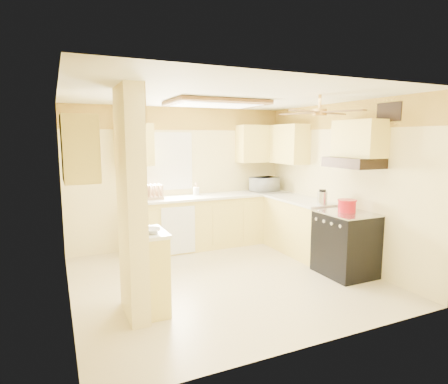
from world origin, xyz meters
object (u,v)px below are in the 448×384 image
microwave (264,184)px  bowl (151,231)px  kettle (322,198)px  dutch_oven (347,206)px  stove (345,243)px

microwave → bowl: (-2.75, -2.24, -0.11)m
microwave → bowl: 3.55m
kettle → dutch_oven: bearing=-84.4°
bowl → kettle: 2.88m
stove → microwave: size_ratio=1.83×
stove → kettle: (-0.03, 0.52, 0.59)m
stove → kettle: 0.78m
bowl → dutch_oven: 2.86m
dutch_oven → kettle: kettle is taller
microwave → kettle: 1.63m
stove → bowl: (-2.84, -0.10, 0.51)m
microwave → dutch_oven: bearing=83.9°
bowl → kettle: (2.81, 0.61, 0.09)m
bowl → kettle: kettle is taller
stove → kettle: kettle is taller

